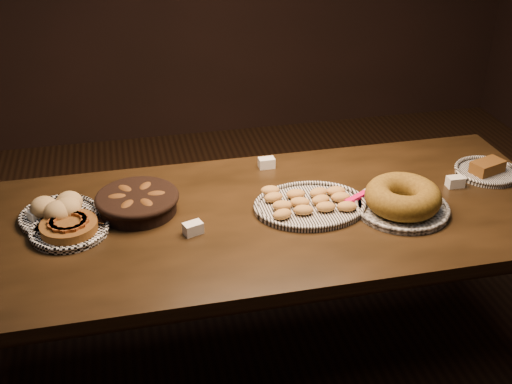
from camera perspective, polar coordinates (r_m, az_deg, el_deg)
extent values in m
plane|color=black|center=(2.97, 0.64, -14.36)|extent=(5.00, 5.00, 0.00)
cube|color=black|center=(2.52, 0.73, -2.37)|extent=(2.40, 1.00, 0.05)
cylinder|color=black|center=(3.05, -21.39, -6.89)|extent=(0.08, 0.08, 0.70)
cylinder|color=black|center=(3.39, 17.20, -2.26)|extent=(0.08, 0.08, 0.70)
torus|color=white|center=(2.48, -16.26, -3.13)|extent=(0.29, 0.29, 0.02)
cylinder|color=#533210|center=(2.47, -16.29, -2.96)|extent=(0.27, 0.27, 0.03)
cube|color=#5E2C10|center=(2.47, -15.12, -2.15)|extent=(0.05, 0.07, 0.01)
cube|color=#5E2C10|center=(2.50, -15.51, -1.91)|extent=(0.07, 0.06, 0.01)
cube|color=#5E2C10|center=(2.51, -16.12, -1.83)|extent=(0.07, 0.03, 0.01)
cube|color=#5E2C10|center=(2.51, -16.79, -1.94)|extent=(0.07, 0.05, 0.01)
cube|color=#5E2C10|center=(2.50, -17.35, -2.20)|extent=(0.06, 0.07, 0.01)
cube|color=#5E2C10|center=(2.47, -17.66, -2.55)|extent=(0.03, 0.07, 0.01)
cube|color=#5E2C10|center=(2.45, -17.62, -2.90)|extent=(0.05, 0.07, 0.01)
cube|color=#5E2C10|center=(2.43, -17.24, -3.15)|extent=(0.07, 0.06, 0.01)
cube|color=#5E2C10|center=(2.41, -16.61, -3.23)|extent=(0.07, 0.03, 0.01)
cube|color=#5E2C10|center=(2.41, -15.92, -3.12)|extent=(0.07, 0.05, 0.01)
cube|color=#5E2C10|center=(2.43, -15.35, -2.85)|extent=(0.06, 0.07, 0.01)
cube|color=#5E2C10|center=(2.45, -15.06, -2.49)|extent=(0.03, 0.07, 0.01)
cube|color=#F50C5C|center=(2.58, -17.06, -1.64)|extent=(0.11, 0.09, 0.02)
cube|color=silver|center=(2.51, -14.64, -2.26)|extent=(0.14, 0.11, 0.00)
torus|color=black|center=(2.54, 4.84, -1.05)|extent=(0.36, 0.36, 0.02)
ellipsoid|color=#9C662D|center=(2.45, 2.35, -1.99)|extent=(0.09, 0.07, 0.04)
ellipsoid|color=#9C662D|center=(2.48, 4.25, -1.60)|extent=(0.09, 0.06, 0.04)
ellipsoid|color=#9C662D|center=(2.51, 6.21, -1.32)|extent=(0.08, 0.06, 0.04)
ellipsoid|color=#9C662D|center=(2.52, 8.09, -1.26)|extent=(0.08, 0.06, 0.04)
ellipsoid|color=#9C662D|center=(2.50, 2.33, -1.20)|extent=(0.08, 0.06, 0.04)
ellipsoid|color=#9C662D|center=(2.53, 3.92, -0.90)|extent=(0.09, 0.07, 0.04)
ellipsoid|color=#9C662D|center=(2.55, 5.77, -0.70)|extent=(0.09, 0.07, 0.04)
ellipsoid|color=#9C662D|center=(2.58, 7.53, -0.45)|extent=(0.08, 0.06, 0.04)
ellipsoid|color=#9C662D|center=(2.56, 1.55, -0.46)|extent=(0.09, 0.06, 0.04)
ellipsoid|color=#9C662D|center=(2.58, 3.55, -0.18)|extent=(0.08, 0.05, 0.04)
ellipsoid|color=#9C662D|center=(2.60, 5.59, -0.03)|extent=(0.09, 0.07, 0.04)
ellipsoid|color=#9C662D|center=(2.62, 7.12, 0.09)|extent=(0.08, 0.06, 0.04)
ellipsoid|color=#9C662D|center=(2.61, 1.27, 0.15)|extent=(0.08, 0.06, 0.04)
torus|color=black|center=(2.58, 12.83, -1.24)|extent=(0.37, 0.37, 0.02)
torus|color=brown|center=(2.56, 12.94, -0.40)|extent=(0.39, 0.39, 0.10)
cube|color=#F50C5C|center=(2.59, 8.91, -0.50)|extent=(0.12, 0.08, 0.02)
cube|color=silver|center=(2.68, 10.69, 0.36)|extent=(0.15, 0.10, 0.00)
cylinder|color=black|center=(2.55, -10.48, -0.96)|extent=(0.37, 0.37, 0.08)
torus|color=black|center=(2.53, -10.53, -0.48)|extent=(0.33, 0.33, 0.03)
ellipsoid|color=#381A0B|center=(2.53, -8.82, -0.41)|extent=(0.10, 0.06, 0.05)
ellipsoid|color=#381A0B|center=(2.59, -9.79, 0.25)|extent=(0.09, 0.11, 0.05)
ellipsoid|color=#381A0B|center=(2.59, -11.54, 0.03)|extent=(0.10, 0.11, 0.05)
ellipsoid|color=#381A0B|center=(2.54, -12.22, -0.66)|extent=(0.10, 0.06, 0.05)
ellipsoid|color=#381A0B|center=(2.48, -11.35, -1.36)|extent=(0.10, 0.11, 0.05)
ellipsoid|color=#381A0B|center=(2.48, -9.68, -1.22)|extent=(0.09, 0.11, 0.05)
torus|color=white|center=(2.58, -17.09, -1.91)|extent=(0.30, 0.30, 0.02)
ellipsoid|color=olive|center=(2.58, -18.34, -1.29)|extent=(0.10, 0.10, 0.08)
ellipsoid|color=olive|center=(2.58, -16.27, -0.86)|extent=(0.10, 0.10, 0.08)
ellipsoid|color=olive|center=(2.53, -17.23, -1.69)|extent=(0.10, 0.10, 0.08)
ellipsoid|color=olive|center=(2.54, -16.42, -1.39)|extent=(0.10, 0.10, 0.08)
torus|color=black|center=(2.96, 19.83, 1.84)|extent=(0.27, 0.27, 0.02)
cube|color=#533210|center=(2.95, 19.88, 2.14)|extent=(0.16, 0.12, 0.05)
cube|color=white|center=(2.39, -5.62, -3.23)|extent=(0.08, 0.07, 0.04)
cube|color=white|center=(2.84, 0.94, 2.61)|extent=(0.07, 0.05, 0.04)
cube|color=white|center=(2.62, 11.35, -0.47)|extent=(0.08, 0.07, 0.04)
cube|color=white|center=(2.59, -18.80, -1.96)|extent=(0.08, 0.08, 0.04)
cube|color=white|center=(2.81, 17.30, 0.88)|extent=(0.07, 0.05, 0.04)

